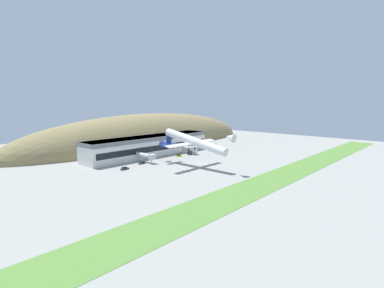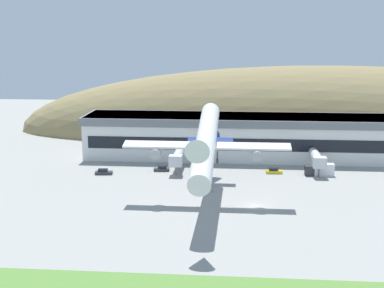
{
  "view_description": "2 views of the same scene",
  "coord_description": "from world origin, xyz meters",
  "px_view_note": "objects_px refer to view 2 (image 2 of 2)",
  "views": [
    {
      "loc": [
        -128.72,
        -104.58,
        35.65
      ],
      "look_at": [
        -13.79,
        -1.36,
        13.07
      ],
      "focal_mm": 28.0,
      "sensor_mm": 36.0,
      "label": 1
    },
    {
      "loc": [
        -4.46,
        -111.73,
        37.43
      ],
      "look_at": [
        -14.06,
        1.84,
        13.11
      ],
      "focal_mm": 50.0,
      "sensor_mm": 36.0,
      "label": 2
    }
  ],
  "objects_px": {
    "terminal_building": "(241,134)",
    "service_car_2": "(104,172)",
    "service_car_1": "(162,169)",
    "fuel_truck": "(320,170)",
    "traffic_cone_0": "(212,191)",
    "jetway_0": "(178,156)",
    "service_car_0": "(274,171)",
    "jetway_1": "(317,158)",
    "cargo_airplane": "(206,143)"
  },
  "relations": [
    {
      "from": "service_car_1",
      "to": "service_car_2",
      "type": "height_order",
      "value": "service_car_1"
    },
    {
      "from": "terminal_building",
      "to": "traffic_cone_0",
      "type": "xyz_separation_m",
      "value": [
        -6.67,
        -35.95,
        -6.89
      ]
    },
    {
      "from": "jetway_0",
      "to": "traffic_cone_0",
      "type": "distance_m",
      "value": 22.17
    },
    {
      "from": "jetway_0",
      "to": "service_car_1",
      "type": "relative_size",
      "value": 3.47
    },
    {
      "from": "service_car_0",
      "to": "fuel_truck",
      "type": "bearing_deg",
      "value": -5.59
    },
    {
      "from": "jetway_0",
      "to": "fuel_truck",
      "type": "bearing_deg",
      "value": -3.16
    },
    {
      "from": "jetway_1",
      "to": "service_car_0",
      "type": "height_order",
      "value": "jetway_1"
    },
    {
      "from": "jetway_0",
      "to": "service_car_1",
      "type": "xyz_separation_m",
      "value": [
        -4.25,
        -1.16,
        -3.4
      ]
    },
    {
      "from": "fuel_truck",
      "to": "jetway_1",
      "type": "bearing_deg",
      "value": 99.27
    },
    {
      "from": "service_car_1",
      "to": "traffic_cone_0",
      "type": "distance_m",
      "value": 23.25
    },
    {
      "from": "jetway_1",
      "to": "fuel_truck",
      "type": "distance_m",
      "value": 3.75
    },
    {
      "from": "terminal_building",
      "to": "service_car_2",
      "type": "xyz_separation_m",
      "value": [
        -36.18,
        -22.38,
        -6.58
      ]
    },
    {
      "from": "jetway_0",
      "to": "fuel_truck",
      "type": "height_order",
      "value": "jetway_0"
    },
    {
      "from": "service_car_0",
      "to": "fuel_truck",
      "type": "height_order",
      "value": "fuel_truck"
    },
    {
      "from": "jetway_0",
      "to": "jetway_1",
      "type": "height_order",
      "value": "same"
    },
    {
      "from": "terminal_building",
      "to": "jetway_0",
      "type": "bearing_deg",
      "value": -135.53
    },
    {
      "from": "terminal_building",
      "to": "service_car_2",
      "type": "bearing_deg",
      "value": -148.27
    },
    {
      "from": "jetway_1",
      "to": "fuel_truck",
      "type": "height_order",
      "value": "jetway_1"
    },
    {
      "from": "service_car_1",
      "to": "cargo_airplane",
      "type": "bearing_deg",
      "value": -63.24
    },
    {
      "from": "terminal_building",
      "to": "traffic_cone_0",
      "type": "height_order",
      "value": "terminal_building"
    },
    {
      "from": "jetway_1",
      "to": "cargo_airplane",
      "type": "distance_m",
      "value": 41.31
    },
    {
      "from": "jetway_1",
      "to": "service_car_1",
      "type": "relative_size",
      "value": 3.16
    },
    {
      "from": "service_car_1",
      "to": "service_car_0",
      "type": "bearing_deg",
      "value": 0.45
    },
    {
      "from": "jetway_1",
      "to": "service_car_2",
      "type": "distance_m",
      "value": 56.96
    },
    {
      "from": "service_car_1",
      "to": "service_car_2",
      "type": "distance_m",
      "value": 15.61
    },
    {
      "from": "jetway_1",
      "to": "fuel_truck",
      "type": "relative_size",
      "value": 1.81
    },
    {
      "from": "terminal_building",
      "to": "traffic_cone_0",
      "type": "relative_size",
      "value": 160.56
    },
    {
      "from": "service_car_0",
      "to": "traffic_cone_0",
      "type": "distance_m",
      "value": 24.07
    },
    {
      "from": "cargo_airplane",
      "to": "terminal_building",
      "type": "bearing_deg",
      "value": 80.22
    },
    {
      "from": "terminal_building",
      "to": "service_car_0",
      "type": "height_order",
      "value": "terminal_building"
    },
    {
      "from": "fuel_truck",
      "to": "service_car_1",
      "type": "bearing_deg",
      "value": 178.74
    },
    {
      "from": "service_car_2",
      "to": "fuel_truck",
      "type": "relative_size",
      "value": 0.62
    },
    {
      "from": "service_car_0",
      "to": "service_car_2",
      "type": "height_order",
      "value": "service_car_0"
    },
    {
      "from": "service_car_1",
      "to": "fuel_truck",
      "type": "xyz_separation_m",
      "value": [
        42.02,
        -0.92,
        0.93
      ]
    },
    {
      "from": "service_car_0",
      "to": "service_car_2",
      "type": "distance_m",
      "value": 45.34
    },
    {
      "from": "jetway_0",
      "to": "service_car_2",
      "type": "bearing_deg",
      "value": -163.48
    },
    {
      "from": "cargo_airplane",
      "to": "service_car_2",
      "type": "relative_size",
      "value": 10.89
    },
    {
      "from": "cargo_airplane",
      "to": "traffic_cone_0",
      "type": "relative_size",
      "value": 88.89
    },
    {
      "from": "service_car_0",
      "to": "traffic_cone_0",
      "type": "height_order",
      "value": "service_car_0"
    },
    {
      "from": "terminal_building",
      "to": "jetway_1",
      "type": "distance_m",
      "value": 26.04
    },
    {
      "from": "jetway_0",
      "to": "fuel_truck",
      "type": "relative_size",
      "value": 1.99
    },
    {
      "from": "fuel_truck",
      "to": "service_car_2",
      "type": "bearing_deg",
      "value": -176.38
    },
    {
      "from": "terminal_building",
      "to": "service_car_1",
      "type": "relative_size",
      "value": 21.42
    },
    {
      "from": "cargo_airplane",
      "to": "fuel_truck",
      "type": "bearing_deg",
      "value": 42.33
    },
    {
      "from": "cargo_airplane",
      "to": "traffic_cone_0",
      "type": "height_order",
      "value": "cargo_airplane"
    },
    {
      "from": "jetway_0",
      "to": "service_car_2",
      "type": "distance_m",
      "value": 20.3
    },
    {
      "from": "service_car_1",
      "to": "jetway_1",
      "type": "bearing_deg",
      "value": 2.58
    },
    {
      "from": "jetway_0",
      "to": "service_car_1",
      "type": "distance_m",
      "value": 5.56
    },
    {
      "from": "service_car_2",
      "to": "jetway_0",
      "type": "bearing_deg",
      "value": 16.52
    },
    {
      "from": "cargo_airplane",
      "to": "service_car_1",
      "type": "xyz_separation_m",
      "value": [
        -13.54,
        26.86,
        -13.18
      ]
    }
  ]
}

